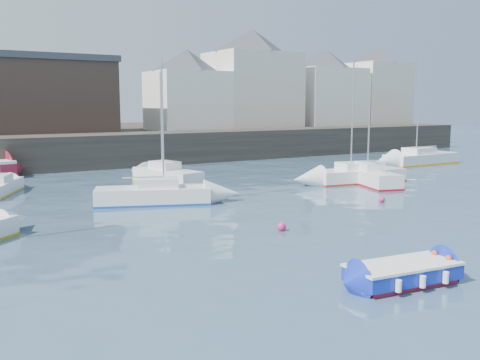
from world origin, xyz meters
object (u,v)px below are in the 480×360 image
sailboat_c (371,177)px  sailboat_d (358,175)px  buoy_near (282,231)px  buoy_far (185,190)px  sailboat_f (167,175)px  sailboat_g (421,158)px  sailboat_b (153,195)px  buoy_mid (382,202)px  blue_dinghy (403,272)px

sailboat_c → sailboat_d: sailboat_d is taller
buoy_near → buoy_far: (1.24, 12.87, 0.00)m
sailboat_f → sailboat_g: bearing=-2.9°
sailboat_f → buoy_near: size_ratio=19.37×
buoy_near → buoy_far: buoy_near is taller
sailboat_d → sailboat_g: size_ratio=0.88×
sailboat_b → buoy_mid: size_ratio=24.18×
sailboat_b → buoy_near: size_ratio=20.35×
buoy_mid → buoy_far: bearing=128.4°
sailboat_d → buoy_mid: bearing=-123.6°
blue_dinghy → sailboat_d: bearing=49.9°
sailboat_d → sailboat_g: (13.71, 5.79, 0.03)m
buoy_mid → buoy_far: buoy_far is taller
sailboat_g → sailboat_c: bearing=-152.4°
sailboat_f → sailboat_g: sailboat_g is taller
sailboat_c → sailboat_g: bearing=27.6°
buoy_mid → sailboat_c: bearing=50.6°
buoy_near → sailboat_b: bearing=105.1°
sailboat_c → buoy_mid: size_ratio=21.89×
sailboat_g → buoy_near: bearing=-150.9°
buoy_mid → buoy_far: (-8.01, 10.11, 0.00)m
blue_dinghy → buoy_mid: blue_dinghy is taller
sailboat_d → sailboat_f: (-12.13, 7.11, 0.02)m
sailboat_f → buoy_near: 16.66m
sailboat_g → buoy_near: size_ratio=24.68×
sailboat_f → buoy_mid: bearing=-60.9°
sailboat_g → buoy_far: (-26.17, -2.38, -0.58)m
sailboat_b → sailboat_f: 8.40m
buoy_far → sailboat_b: bearing=-135.5°
sailboat_b → sailboat_d: (16.19, 0.24, -0.00)m
sailboat_c → sailboat_f: 14.73m
buoy_near → sailboat_g: bearing=29.1°
sailboat_c → buoy_far: bearing=158.5°
sailboat_b → buoy_far: size_ratio=20.60×
buoy_near → buoy_mid: bearing=16.6°
sailboat_d → buoy_near: size_ratio=21.72×
sailboat_g → sailboat_f: bearing=177.1°
sailboat_c → buoy_far: size_ratio=18.66×
sailboat_g → buoy_near: (-27.42, -15.25, -0.58)m
sailboat_c → sailboat_g: sailboat_g is taller
sailboat_b → buoy_mid: (11.74, -6.45, -0.55)m
blue_dinghy → sailboat_d: 22.78m
sailboat_b → blue_dinghy: bearing=-84.9°
sailboat_c → buoy_mid: sailboat_c is taller
sailboat_c → buoy_near: sailboat_c is taller
blue_dinghy → buoy_mid: 14.83m
sailboat_b → buoy_near: bearing=-74.9°
sailboat_d → buoy_near: (-13.71, -9.46, -0.55)m
blue_dinghy → buoy_near: blue_dinghy is taller
sailboat_c → sailboat_b: bearing=175.7°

